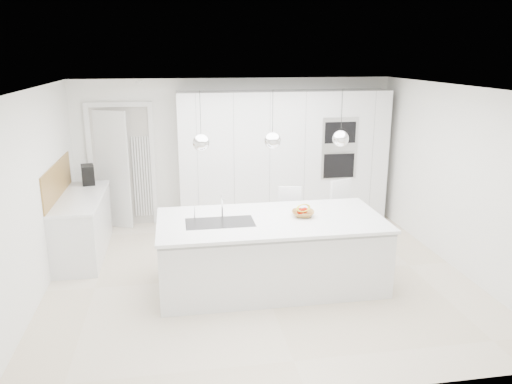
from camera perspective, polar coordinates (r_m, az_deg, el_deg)
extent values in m
plane|color=beige|center=(6.84, 0.42, -9.59)|extent=(5.50, 5.50, 0.00)
plane|color=white|center=(8.81, -2.36, 4.75)|extent=(5.50, 0.00, 5.50)
plane|color=white|center=(6.53, -24.05, -0.50)|extent=(0.00, 5.00, 5.00)
plane|color=white|center=(6.20, 0.47, 11.81)|extent=(5.50, 5.50, 0.00)
cube|color=white|center=(8.68, 3.16, 3.90)|extent=(3.60, 0.60, 2.30)
cube|color=white|center=(8.80, -16.66, 2.45)|extent=(0.76, 0.38, 2.00)
cube|color=white|center=(7.83, -19.17, -3.77)|extent=(0.60, 1.80, 0.86)
cube|color=white|center=(7.69, -19.47, -0.60)|extent=(0.62, 1.82, 0.04)
cube|color=#A87B36|center=(7.69, -21.76, 1.24)|extent=(0.02, 1.80, 0.50)
cube|color=white|center=(6.41, 1.78, -7.18)|extent=(2.80, 1.20, 0.86)
cube|color=white|center=(6.29, 1.72, -3.22)|extent=(2.84, 1.40, 0.04)
cylinder|color=white|center=(6.30, -3.89, -1.61)|extent=(0.02, 0.02, 0.30)
sphere|color=white|center=(5.89, -6.28, 5.63)|extent=(0.20, 0.20, 0.20)
sphere|color=white|center=(5.99, 1.90, 5.89)|extent=(0.20, 0.20, 0.20)
sphere|color=white|center=(6.21, 9.65, 6.03)|extent=(0.20, 0.20, 0.20)
imported|color=#A87B36|center=(6.39, 5.39, -2.48)|extent=(0.34, 0.34, 0.07)
cube|color=black|center=(8.32, -18.66, 1.89)|extent=(0.24, 0.32, 0.31)
sphere|color=#BC0F00|center=(6.42, 5.59, -2.09)|extent=(0.08, 0.08, 0.08)
sphere|color=#BC0F00|center=(6.35, 5.07, -2.21)|extent=(0.09, 0.09, 0.09)
sphere|color=#BC0F00|center=(6.39, 5.02, -2.16)|extent=(0.07, 0.07, 0.07)
torus|color=yellow|center=(6.35, 5.43, -1.83)|extent=(0.24, 0.17, 0.21)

